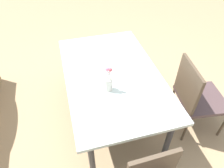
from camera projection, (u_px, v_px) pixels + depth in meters
The scene contains 4 objects.
ground_plane at pixel (119, 120), 2.66m from camera, with size 12.00×12.00×0.00m, color #9E7F5B.
dining_table at pixel (112, 78), 2.26m from camera, with size 1.63×0.99×0.72m.
chair_near_left at pixel (196, 95), 2.28m from camera, with size 0.55×0.55×0.92m.
flower_vase at pixel (108, 82), 1.97m from camera, with size 0.08×0.08×0.27m.
Camera 1 is at (-1.55, 0.52, 2.15)m, focal length 33.21 mm.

